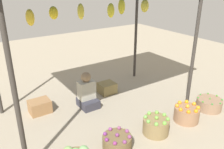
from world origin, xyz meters
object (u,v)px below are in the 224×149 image
Objects in this scene: basket_purple_onions at (117,142)px; basket_green_chilies at (209,104)px; basket_oranges at (187,114)px; vendor_person at (87,94)px; wooden_crate_near_vendor at (107,88)px; basket_green_apples at (156,126)px; wooden_crate_stacked_rear at (40,106)px.

basket_purple_onions is 2.33m from basket_green_chilies.
basket_purple_onions is at bearing 177.43° from basket_oranges.
vendor_person is 0.78m from wooden_crate_near_vendor.
basket_green_apples is at bearing -2.46° from basket_purple_onions.
wooden_crate_stacked_rear is at bearing 148.20° from basket_green_chilies.
basket_purple_onions is at bearing -118.32° from wooden_crate_near_vendor.
basket_green_apples is 1.12× the size of wooden_crate_stacked_rear.
basket_green_apples reaches higher than basket_green_chilies.
vendor_person is 1.62m from basket_green_apples.
wooden_crate_near_vendor is at bearing 85.44° from basket_green_apples.
basket_purple_onions is 1.14× the size of wooden_crate_stacked_rear.
wooden_crate_stacked_rear is (-1.62, 0.02, 0.01)m from wooden_crate_near_vendor.
basket_oranges reaches higher than basket_green_chilies.
basket_oranges is at bearing -39.87° from wooden_crate_stacked_rear.
basket_purple_onions is 0.82m from basket_green_apples.
basket_green_apples is at bearing 179.49° from basket_green_chilies.
vendor_person is 1.68× the size of basket_green_apples.
basket_green_chilies is 3.53m from wooden_crate_stacked_rear.
basket_green_chilies is at bearing -0.51° from basket_green_apples.
basket_purple_onions reaches higher than wooden_crate_stacked_rear.
basket_green_apples is 0.97× the size of basket_oranges.
basket_green_apples is at bearing -94.56° from wooden_crate_near_vendor.
wooden_crate_near_vendor is at bearing 126.80° from basket_green_chilies.
wooden_crate_near_vendor is at bearing 61.68° from basket_purple_onions.
basket_green_apples reaches higher than basket_oranges.
basket_purple_onions is 1.59m from basket_oranges.
vendor_person is 2.05m from basket_oranges.
wooden_crate_stacked_rear is at bearing 110.11° from basket_purple_onions.
basket_oranges is 1.96m from wooden_crate_near_vendor.
vendor_person reaches higher than basket_oranges.
basket_green_apples reaches higher than wooden_crate_stacked_rear.
basket_oranges is (0.77, -0.04, -0.00)m from basket_green_apples.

